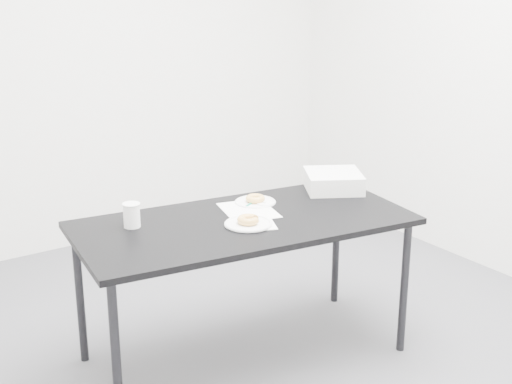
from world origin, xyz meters
TOP-DOWN VIEW (x-y plane):
  - floor at (0.00, 0.00)m, footprint 4.00×4.00m
  - wall_back at (0.00, 2.00)m, footprint 4.00×0.02m
  - table at (0.11, 0.11)m, footprint 1.65×0.94m
  - scorecard at (0.21, 0.21)m, footprint 0.31×0.35m
  - logo_patch at (0.30, 0.29)m, footprint 0.06×0.06m
  - pen at (0.28, 0.29)m, footprint 0.13×0.08m
  - napkin at (0.13, 0.02)m, footprint 0.20×0.20m
  - plate_near at (0.09, 0.05)m, footprint 0.22×0.22m
  - donut_near at (0.09, 0.05)m, footprint 0.14×0.14m
  - plate_far at (0.30, 0.30)m, footprint 0.21×0.21m
  - donut_far at (0.30, 0.30)m, footprint 0.11×0.11m
  - coffee_cup at (-0.36, 0.33)m, footprint 0.08×0.08m
  - cup_lid at (0.32, 0.24)m, footprint 0.08×0.08m
  - bakery_box at (0.77, 0.24)m, footprint 0.39×0.39m

SIDE VIEW (x-z plane):
  - floor at x=0.00m, z-range 0.00..0.00m
  - table at x=0.11m, z-range 0.30..1.02m
  - scorecard at x=0.21m, z-range 0.72..0.72m
  - napkin at x=0.13m, z-range 0.72..0.72m
  - plate_far at x=0.30m, z-range 0.72..0.72m
  - logo_patch at x=0.30m, z-range 0.72..0.72m
  - cup_lid at x=0.32m, z-range 0.72..0.73m
  - plate_near at x=0.09m, z-range 0.72..0.72m
  - pen at x=0.28m, z-range 0.72..0.73m
  - donut_far at x=0.30m, z-range 0.72..0.75m
  - donut_near at x=0.09m, z-range 0.72..0.76m
  - bakery_box at x=0.77m, z-range 0.72..0.81m
  - coffee_cup at x=-0.36m, z-range 0.72..0.83m
  - wall_back at x=0.00m, z-range 0.00..2.70m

